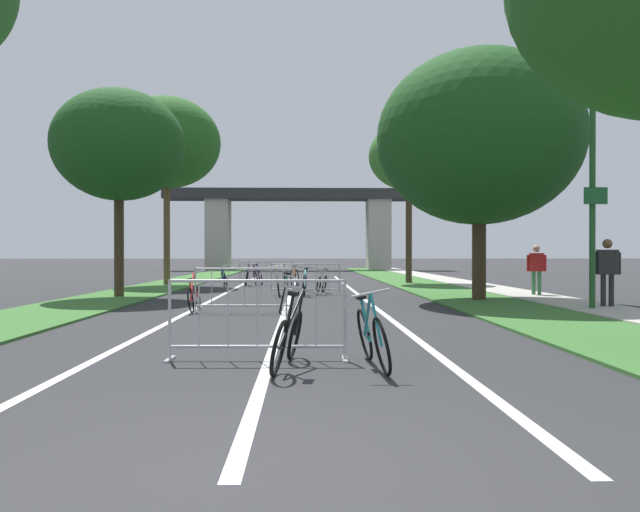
% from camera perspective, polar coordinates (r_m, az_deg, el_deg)
% --- Properties ---
extents(ground_plane, '(300.00, 300.00, 0.00)m').
position_cam_1_polar(ground_plane, '(3.94, -8.49, -20.38)').
color(ground_plane, '#2B2B2D').
extents(grass_verge_left, '(2.58, 56.08, 0.05)m').
position_cam_1_polar(grass_verge_left, '(27.27, -13.91, -2.60)').
color(grass_verge_left, '#386B2D').
rests_on(grass_verge_left, ground).
extents(grass_verge_right, '(2.58, 56.08, 0.05)m').
position_cam_1_polar(grass_verge_right, '(27.09, 9.05, -2.61)').
color(grass_verge_right, '#386B2D').
rests_on(grass_verge_right, ground).
extents(sidewalk_path_right, '(1.74, 56.08, 0.08)m').
position_cam_1_polar(sidewalk_path_right, '(27.57, 13.47, -2.54)').
color(sidewalk_path_right, '#ADA89E').
rests_on(sidewalk_path_right, ground).
extents(lane_stripe_center, '(0.14, 32.44, 0.01)m').
position_cam_1_polar(lane_stripe_center, '(19.93, -2.79, -3.71)').
color(lane_stripe_center, silver).
rests_on(lane_stripe_center, ground).
extents(lane_stripe_right_lane, '(0.14, 32.44, 0.01)m').
position_cam_1_polar(lane_stripe_right_lane, '(20.01, 3.71, -3.69)').
color(lane_stripe_right_lane, silver).
rests_on(lane_stripe_right_lane, ground).
extents(lane_stripe_left_lane, '(0.14, 32.44, 0.01)m').
position_cam_1_polar(lane_stripe_left_lane, '(20.11, -9.26, -3.68)').
color(lane_stripe_left_lane, silver).
rests_on(lane_stripe_left_lane, ground).
extents(overpass_bridge, '(21.68, 2.90, 6.57)m').
position_cam_1_polar(overpass_bridge, '(50.11, -2.01, 3.88)').
color(overpass_bridge, '#2D2D30').
rests_on(overpass_bridge, ground).
extents(tree_left_oak_mid, '(4.07, 4.07, 6.48)m').
position_cam_1_polar(tree_left_oak_mid, '(20.32, -18.23, 9.75)').
color(tree_left_oak_mid, '#3D2D1E').
rests_on(tree_left_oak_mid, ground).
extents(tree_left_pine_near, '(4.60, 4.60, 8.09)m').
position_cam_1_polar(tree_left_pine_near, '(27.51, -14.09, 10.18)').
color(tree_left_pine_near, brown).
rests_on(tree_left_pine_near, ground).
extents(tree_right_pine_far, '(5.90, 5.90, 7.23)m').
position_cam_1_polar(tree_right_pine_far, '(18.57, 14.60, 10.58)').
color(tree_right_pine_far, '#3D2D1E').
rests_on(tree_right_pine_far, ground).
extents(tree_right_oak_near, '(3.64, 3.64, 7.34)m').
position_cam_1_polar(tree_right_oak_near, '(28.30, 8.28, 9.15)').
color(tree_right_oak_near, '#3D2D1E').
rests_on(tree_right_oak_near, ground).
extents(lamppost_with_sign, '(0.56, 0.32, 5.27)m').
position_cam_1_polar(lamppost_with_sign, '(16.02, 24.05, 6.49)').
color(lamppost_with_sign, '#1E4C23').
rests_on(lamppost_with_sign, ground).
extents(crowd_barrier_nearest, '(2.33, 0.49, 1.05)m').
position_cam_1_polar(crowd_barrier_nearest, '(7.99, -5.87, -5.97)').
color(crowd_barrier_nearest, '#ADADB2').
rests_on(crowd_barrier_nearest, ground).
extents(crowd_barrier_second, '(2.34, 0.54, 1.05)m').
position_cam_1_polar(crowd_barrier_second, '(14.22, -7.06, -3.23)').
color(crowd_barrier_second, '#ADADB2').
rests_on(crowd_barrier_second, ground).
extents(crowd_barrier_third, '(2.33, 0.48, 1.05)m').
position_cam_1_polar(crowd_barrier_third, '(20.35, -1.37, -2.17)').
color(crowd_barrier_third, '#ADADB2').
rests_on(crowd_barrier_third, ground).
extents(crowd_barrier_fourth, '(2.35, 0.57, 1.05)m').
position_cam_1_polar(crowd_barrier_fourth, '(26.61, -5.03, -1.60)').
color(crowd_barrier_fourth, '#ADADB2').
rests_on(crowd_barrier_fourth, ground).
extents(bicycle_teal_0, '(0.46, 1.71, 0.99)m').
position_cam_1_polar(bicycle_teal_0, '(7.48, 4.86, -7.48)').
color(bicycle_teal_0, black).
rests_on(bicycle_teal_0, ground).
extents(bicycle_purple_1, '(0.61, 1.71, 0.97)m').
position_cam_1_polar(bicycle_purple_1, '(26.16, -5.80, -1.96)').
color(bicycle_purple_1, black).
rests_on(bicycle_purple_1, ground).
extents(bicycle_silver_2, '(0.51, 1.67, 0.91)m').
position_cam_1_polar(bicycle_silver_2, '(20.84, 0.17, -2.60)').
color(bicycle_silver_2, black).
rests_on(bicycle_silver_2, ground).
extents(bicycle_white_3, '(0.58, 1.66, 0.92)m').
position_cam_1_polar(bicycle_white_3, '(26.94, -3.29, -1.95)').
color(bicycle_white_3, black).
rests_on(bicycle_white_3, ground).
extents(bicycle_blue_4, '(0.54, 1.57, 0.90)m').
position_cam_1_polar(bicycle_blue_4, '(26.17, -8.94, -2.00)').
color(bicycle_blue_4, black).
rests_on(bicycle_blue_4, ground).
extents(bicycle_red_5, '(0.54, 1.57, 0.97)m').
position_cam_1_polar(bicycle_red_5, '(14.83, -11.67, -3.73)').
color(bicycle_red_5, black).
rests_on(bicycle_red_5, ground).
extents(bicycle_green_6, '(0.46, 1.69, 0.92)m').
position_cam_1_polar(bicycle_green_6, '(14.69, -3.45, -3.70)').
color(bicycle_green_6, black).
rests_on(bicycle_green_6, ground).
extents(bicycle_orange_7, '(0.55, 1.63, 0.90)m').
position_cam_1_polar(bicycle_orange_7, '(26.06, -2.38, -1.96)').
color(bicycle_orange_7, black).
rests_on(bicycle_orange_7, ground).
extents(bicycle_yellow_8, '(0.48, 1.71, 1.01)m').
position_cam_1_polar(bicycle_yellow_8, '(19.84, -3.94, -2.62)').
color(bicycle_yellow_8, black).
rests_on(bicycle_yellow_8, ground).
extents(bicycle_black_9, '(0.68, 1.74, 0.98)m').
position_cam_1_polar(bicycle_black_9, '(7.45, -2.99, -7.60)').
color(bicycle_black_9, black).
rests_on(bicycle_black_9, ground).
extents(bicycle_teal_10, '(0.51, 1.68, 0.96)m').
position_cam_1_polar(bicycle_teal_10, '(19.84, -1.47, -2.64)').
color(bicycle_teal_10, black).
rests_on(bicycle_teal_10, ground).
extents(bicycle_purple_11, '(0.53, 1.71, 0.96)m').
position_cam_1_polar(bicycle_purple_11, '(26.26, -6.81, -1.96)').
color(bicycle_purple_11, black).
rests_on(bicycle_purple_11, ground).
extents(pedestrian_waiting, '(0.61, 0.39, 1.74)m').
position_cam_1_polar(pedestrian_waiting, '(16.66, 25.19, -0.89)').
color(pedestrian_waiting, '#262628').
rests_on(pedestrian_waiting, ground).
extents(pedestrian_in_red_jacket, '(0.58, 0.38, 1.64)m').
position_cam_1_polar(pedestrian_in_red_jacket, '(20.52, 19.52, -0.83)').
color(pedestrian_in_red_jacket, '#33723F').
rests_on(pedestrian_in_red_jacket, ground).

